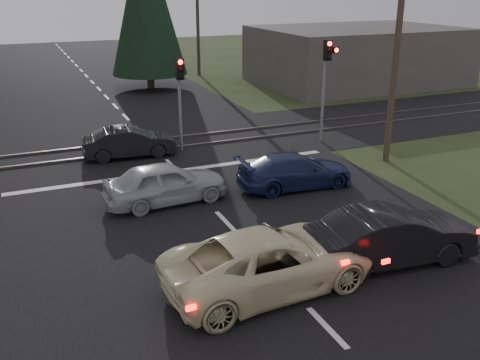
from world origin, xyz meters
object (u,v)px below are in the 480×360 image
utility_pole_mid (198,14)px  blue_sedan (295,171)px  dark_car_far (129,142)px  traffic_signal_center (180,89)px  dark_hatchback (391,237)px  traffic_signal_right (327,71)px  cream_coupe (269,261)px  utility_pole_near (397,46)px  utility_pole_far (129,2)px  silver_car (165,183)px

utility_pole_mid → blue_sedan: bearing=-101.3°
utility_pole_mid → dark_car_far: bearing=-117.1°
traffic_signal_center → dark_hatchback: traffic_signal_center is taller
utility_pole_mid → traffic_signal_right: bearing=-92.7°
cream_coupe → traffic_signal_center: bearing=-10.4°
blue_sedan → dark_car_far: size_ratio=1.10×
utility_pole_near → dark_car_far: bearing=154.0°
traffic_signal_center → dark_car_far: traffic_signal_center is taller
utility_pole_near → utility_pole_mid: same height
dark_car_far → dark_hatchback: bearing=-155.4°
utility_pole_far → cream_coupe: size_ratio=1.69×
utility_pole_near → utility_pole_far: same height
silver_car → utility_pole_far: bearing=-14.5°
silver_car → traffic_signal_center: bearing=-26.3°
utility_pole_far → silver_car: utility_pole_far is taller
traffic_signal_center → utility_pole_far: bearing=80.4°
traffic_signal_center → silver_car: size_ratio=0.98×
dark_car_far → cream_coupe: bearing=-171.5°
traffic_signal_right → utility_pole_far: bearing=88.8°
traffic_signal_right → cream_coupe: 13.42m
traffic_signal_center → utility_pole_near: 9.05m
cream_coupe → silver_car: bearing=4.3°
utility_pole_mid → dark_hatchback: utility_pole_mid is taller
traffic_signal_right → dark_car_far: bearing=171.5°
dark_hatchback → utility_pole_far: bearing=-0.2°
utility_pole_far → dark_car_far: utility_pole_far is taller
traffic_signal_right → dark_hatchback: traffic_signal_right is taller
traffic_signal_right → utility_pole_mid: utility_pole_mid is taller
utility_pole_near → dark_hatchback: size_ratio=1.98×
utility_pole_mid → silver_car: (-9.79, -24.74, -4.01)m
dark_hatchback → utility_pole_near: bearing=-31.8°
traffic_signal_center → utility_pole_mid: bearing=68.8°
blue_sedan → utility_pole_far: bearing=-2.0°
traffic_signal_center → utility_pole_mid: size_ratio=0.46×
cream_coupe → silver_car: (-0.85, 6.26, -0.03)m
traffic_signal_right → utility_pole_far: size_ratio=0.52×
utility_pole_far → dark_hatchback: size_ratio=1.98×
traffic_signal_center → dark_hatchback: bearing=-79.8°
utility_pole_near → silver_car: size_ratio=2.16×
utility_pole_mid → dark_hatchback: size_ratio=1.98×
traffic_signal_center → blue_sedan: size_ratio=0.95×
silver_car → cream_coupe: bearing=-175.7°
traffic_signal_center → utility_pole_near: (7.50, -4.68, 1.92)m
dark_hatchback → blue_sedan: 5.96m
utility_pole_far → dark_car_far: bearing=-102.5°
utility_pole_near → dark_car_far: (-9.83, 4.80, -4.08)m
traffic_signal_center → cream_coupe: 11.95m
utility_pole_far → blue_sedan: 50.60m
traffic_signal_right → dark_car_far: traffic_signal_right is taller
silver_car → blue_sedan: size_ratio=0.97×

